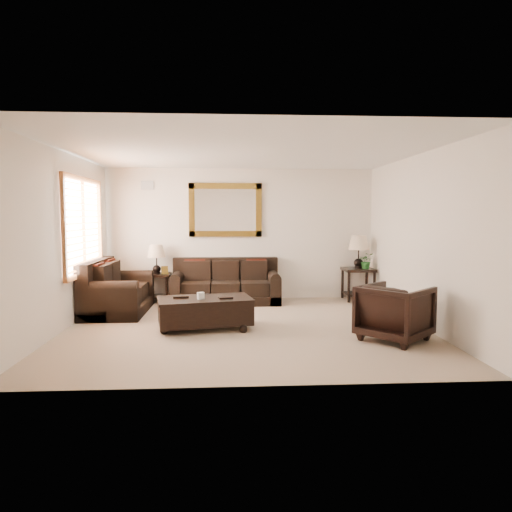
{
  "coord_description": "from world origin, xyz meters",
  "views": [
    {
      "loc": [
        -0.25,
        -6.99,
        1.72
      ],
      "look_at": [
        0.2,
        0.6,
        1.06
      ],
      "focal_mm": 32.0,
      "sensor_mm": 36.0,
      "label": 1
    }
  ],
  "objects": [
    {
      "name": "armchair",
      "position": [
        2.04,
        -0.88,
        0.43
      ],
      "size": [
        1.14,
        1.14,
        0.86
      ],
      "primitive_type": "imported",
      "rotation": [
        0.0,
        0.0,
        2.3
      ],
      "color": "black",
      "rests_on": "floor"
    },
    {
      "name": "end_table_right",
      "position": [
        2.4,
        2.16,
        0.87
      ],
      "size": [
        0.6,
        0.6,
        1.33
      ],
      "color": "black",
      "rests_on": "room"
    },
    {
      "name": "end_table_left",
      "position": [
        -1.7,
        2.2,
        0.75
      ],
      "size": [
        0.52,
        0.52,
        1.15
      ],
      "color": "black",
      "rests_on": "room"
    },
    {
      "name": "loveseat",
      "position": [
        -2.29,
        1.21,
        0.35
      ],
      "size": [
        1.0,
        1.68,
        0.95
      ],
      "rotation": [
        0.0,
        0.0,
        1.57
      ],
      "color": "black",
      "rests_on": "room"
    },
    {
      "name": "mirror",
      "position": [
        -0.32,
        2.47,
        1.85
      ],
      "size": [
        1.5,
        0.06,
        1.1
      ],
      "color": "#523A10",
      "rests_on": "room"
    },
    {
      "name": "sofa",
      "position": [
        -0.32,
        2.08,
        0.32
      ],
      "size": [
        2.14,
        0.92,
        0.87
      ],
      "color": "black",
      "rests_on": "room"
    },
    {
      "name": "coffee_table",
      "position": [
        -0.62,
        -0.08,
        0.3
      ],
      "size": [
        1.53,
        1.02,
        0.6
      ],
      "rotation": [
        0.0,
        0.0,
        0.19
      ],
      "color": "black",
      "rests_on": "room"
    },
    {
      "name": "air_vent",
      "position": [
        -1.9,
        2.48,
        2.35
      ],
      "size": [
        0.25,
        0.02,
        0.18
      ],
      "primitive_type": "cube",
      "color": "#999999",
      "rests_on": "room"
    },
    {
      "name": "window",
      "position": [
        -2.7,
        0.9,
        1.55
      ],
      "size": [
        0.07,
        1.96,
        1.66
      ],
      "color": "white",
      "rests_on": "room"
    },
    {
      "name": "room",
      "position": [
        0.0,
        0.0,
        1.35
      ],
      "size": [
        5.51,
        5.01,
        2.71
      ],
      "color": "gray",
      "rests_on": "ground"
    },
    {
      "name": "potted_plant",
      "position": [
        2.53,
        2.05,
        0.79
      ],
      "size": [
        0.36,
        0.38,
        0.25
      ],
      "primitive_type": "imported",
      "rotation": [
        0.0,
        0.0,
        -0.23
      ],
      "color": "#21561D",
      "rests_on": "end_table_right"
    }
  ]
}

